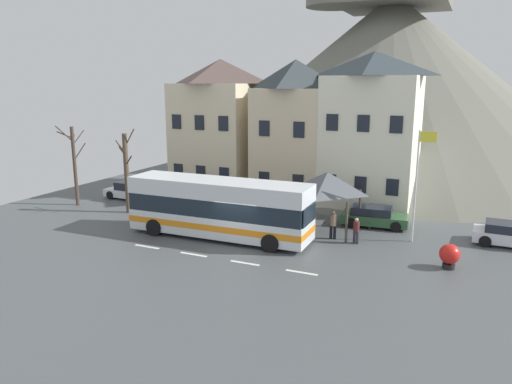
# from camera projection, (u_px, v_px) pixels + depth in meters

# --- Properties ---
(ground_plane) EXTENTS (40.00, 60.00, 0.07)m
(ground_plane) POSITION_uv_depth(u_px,v_px,m) (236.00, 248.00, 26.67)
(ground_plane) COLOR #4A4F51
(townhouse_00) EXTENTS (6.09, 6.86, 10.67)m
(townhouse_00) POSITION_uv_depth(u_px,v_px,m) (221.00, 127.00, 39.53)
(townhouse_00) COLOR beige
(townhouse_00) RESTS_ON ground_plane
(townhouse_01) EXTENTS (5.17, 5.54, 10.49)m
(townhouse_01) POSITION_uv_depth(u_px,v_px,m) (295.00, 132.00, 36.30)
(townhouse_01) COLOR beige
(townhouse_01) RESTS_ON ground_plane
(townhouse_02) EXTENTS (6.21, 5.39, 10.92)m
(townhouse_02) POSITION_uv_depth(u_px,v_px,m) (371.00, 132.00, 33.89)
(townhouse_02) COLOR silver
(townhouse_02) RESTS_ON ground_plane
(hilltop_castle) EXTENTS (43.52, 43.52, 25.15)m
(hilltop_castle) POSITION_uv_depth(u_px,v_px,m) (389.00, 79.00, 50.45)
(hilltop_castle) COLOR #66655A
(hilltop_castle) RESTS_ON ground_plane
(transit_bus) EXTENTS (10.93, 2.90, 3.40)m
(transit_bus) POSITION_uv_depth(u_px,v_px,m) (219.00, 209.00, 28.04)
(transit_bus) COLOR silver
(transit_bus) RESTS_ON ground_plane
(bus_shelter) EXTENTS (3.60, 3.60, 3.65)m
(bus_shelter) POSITION_uv_depth(u_px,v_px,m) (327.00, 183.00, 28.92)
(bus_shelter) COLOR #473D33
(bus_shelter) RESTS_ON ground_plane
(parked_car_00) EXTENTS (4.01, 2.10, 1.34)m
(parked_car_00) POSITION_uv_depth(u_px,v_px,m) (132.00, 190.00, 37.72)
(parked_car_00) COLOR silver
(parked_car_00) RESTS_ON ground_plane
(parked_car_01) EXTENTS (4.20, 2.23, 1.26)m
(parked_car_01) POSITION_uv_depth(u_px,v_px,m) (374.00, 216.00, 30.52)
(parked_car_01) COLOR #305B34
(parked_car_01) RESTS_ON ground_plane
(parked_car_02) EXTENTS (3.99, 2.04, 1.27)m
(parked_car_02) POSITION_uv_depth(u_px,v_px,m) (511.00, 235.00, 26.82)
(parked_car_02) COLOR silver
(parked_car_02) RESTS_ON ground_plane
(parked_car_03) EXTENTS (4.26, 2.23, 1.35)m
(parked_car_03) POSITION_uv_depth(u_px,v_px,m) (181.00, 197.00, 35.40)
(parked_car_03) COLOR black
(parked_car_03) RESTS_ON ground_plane
(pedestrian_00) EXTENTS (0.35, 0.35, 1.48)m
(pedestrian_00) POSITION_uv_depth(u_px,v_px,m) (356.00, 230.00, 27.14)
(pedestrian_00) COLOR #2D2D38
(pedestrian_00) RESTS_ON ground_plane
(pedestrian_01) EXTENTS (0.38, 0.35, 1.65)m
(pedestrian_01) POSITION_uv_depth(u_px,v_px,m) (333.00, 224.00, 27.94)
(pedestrian_01) COLOR black
(pedestrian_01) RESTS_ON ground_plane
(pedestrian_02) EXTENTS (0.36, 0.34, 1.55)m
(pedestrian_02) POSITION_uv_depth(u_px,v_px,m) (307.00, 223.00, 28.09)
(pedestrian_02) COLOR black
(pedestrian_02) RESTS_ON ground_plane
(public_bench) EXTENTS (1.41, 0.48, 0.87)m
(public_bench) POSITION_uv_depth(u_px,v_px,m) (360.00, 220.00, 30.25)
(public_bench) COLOR #33473D
(public_bench) RESTS_ON ground_plane
(flagpole) EXTENTS (0.95, 0.10, 6.33)m
(flagpole) POSITION_uv_depth(u_px,v_px,m) (418.00, 178.00, 26.80)
(flagpole) COLOR silver
(flagpole) RESTS_ON ground_plane
(harbour_buoy) EXTENTS (0.98, 0.98, 1.23)m
(harbour_buoy) POSITION_uv_depth(u_px,v_px,m) (450.00, 255.00, 23.48)
(harbour_buoy) COLOR black
(harbour_buoy) RESTS_ON ground_plane
(bare_tree_00) EXTENTS (1.42, 1.70, 5.90)m
(bare_tree_00) POSITION_uv_depth(u_px,v_px,m) (75.00, 164.00, 35.23)
(bare_tree_00) COLOR #47382D
(bare_tree_00) RESTS_ON ground_plane
(bare_tree_01) EXTENTS (1.74, 1.30, 5.85)m
(bare_tree_01) POSITION_uv_depth(u_px,v_px,m) (127.00, 172.00, 33.22)
(bare_tree_01) COLOR brown
(bare_tree_01) RESTS_ON ground_plane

